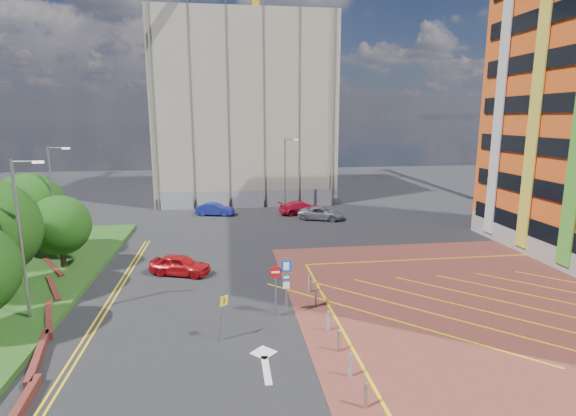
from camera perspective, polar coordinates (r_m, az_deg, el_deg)
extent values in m
plane|color=black|center=(23.32, -1.15, -14.61)|extent=(140.00, 140.00, 0.00)
cube|color=brown|center=(28.42, 28.76, -11.14)|extent=(26.00, 26.00, 0.02)
cube|color=maroon|center=(19.36, -31.26, -21.63)|extent=(0.62, 4.61, 0.40)
cube|color=maroon|center=(22.84, -29.13, -16.20)|extent=(1.25, 4.56, 0.40)
cube|color=maroon|center=(26.56, -28.07, -12.19)|extent=(1.86, 4.43, 0.40)
cube|color=maroon|center=(30.45, -27.66, -9.17)|extent=(2.29, 4.27, 0.40)
cube|color=maroon|center=(34.48, -27.66, -6.84)|extent=(2.69, 4.06, 0.40)
cylinder|color=#3D2B1C|center=(33.97, -26.70, -5.25)|extent=(0.36, 0.36, 1.80)
sphere|color=#123B0D|center=(33.49, -27.00, -1.96)|extent=(4.00, 4.00, 4.00)
cylinder|color=#3D2B1C|center=(37.67, -29.61, -3.65)|extent=(0.36, 0.36, 2.20)
sphere|color=#123B0D|center=(37.17, -29.99, 0.04)|extent=(5.00, 5.00, 5.00)
cylinder|color=#9EA0A8|center=(25.63, -30.82, -3.61)|extent=(0.16, 0.16, 8.00)
cylinder|color=#9EA0A8|center=(24.78, -30.46, 5.10)|extent=(1.20, 0.10, 0.10)
cube|color=silver|center=(24.56, -29.16, 5.12)|extent=(0.50, 0.15, 0.12)
cylinder|color=#9EA0A8|center=(35.46, -27.66, 0.48)|extent=(0.16, 0.16, 8.00)
cylinder|color=#9EA0A8|center=(34.82, -27.32, 6.79)|extent=(1.20, 0.10, 0.10)
cube|color=silver|center=(34.63, -26.37, 6.81)|extent=(0.50, 0.15, 0.12)
cylinder|color=#9EA0A8|center=(49.62, -0.38, 4.23)|extent=(0.16, 0.16, 8.00)
cylinder|color=#9EA0A8|center=(49.37, 0.31, 8.71)|extent=(1.20, 0.10, 0.10)
cube|color=silver|center=(49.46, 1.01, 8.68)|extent=(0.50, 0.15, 0.12)
cylinder|color=#9EA0A8|center=(23.64, -0.23, -10.00)|extent=(0.10, 0.10, 3.20)
cube|color=#0A43B6|center=(23.22, -0.22, -7.38)|extent=(0.60, 0.04, 0.60)
cube|color=white|center=(23.19, -0.21, -7.40)|extent=(0.30, 0.02, 0.42)
cube|color=#0A43B6|center=(23.42, -0.22, -8.77)|extent=(0.40, 0.04, 0.25)
cube|color=white|center=(23.40, -0.21, -8.79)|extent=(0.28, 0.02, 0.14)
cube|color=white|center=(23.58, -0.22, -9.80)|extent=(0.35, 0.04, 0.35)
cylinder|color=#9EA0A8|center=(23.67, -1.57, -10.62)|extent=(0.08, 0.08, 2.70)
cylinder|color=red|center=(23.25, -1.58, -8.14)|extent=(0.64, 0.04, 0.64)
cube|color=white|center=(23.23, -1.57, -8.16)|extent=(0.44, 0.02, 0.10)
cylinder|color=#9EA0A8|center=(21.56, -8.66, -13.78)|extent=(0.25, 0.08, 2.20)
cube|color=yellow|center=(21.17, -8.12, -11.60)|extent=(0.37, 0.37, 0.48)
cylinder|color=#9EA0A8|center=(17.57, 9.89, -22.55)|extent=(0.14, 0.14, 0.90)
cylinder|color=black|center=(19.18, 7.98, -19.32)|extent=(0.14, 0.14, 0.90)
cylinder|color=#9EA0A8|center=(20.86, 6.43, -16.57)|extent=(0.14, 0.14, 0.90)
cylinder|color=black|center=(22.59, 5.15, -14.24)|extent=(0.14, 0.14, 0.90)
cylinder|color=#9EA0A8|center=(25.26, 3.59, -11.34)|extent=(0.14, 0.14, 0.90)
cylinder|color=black|center=(27.08, 2.74, -9.72)|extent=(0.14, 0.14, 0.90)
cube|color=#A19983|center=(60.86, -5.73, 12.11)|extent=(21.20, 19.20, 22.00)
cube|color=#F0A115|center=(63.32, -4.02, 17.56)|extent=(0.90, 0.90, 34.00)
cube|color=gray|center=(51.76, -3.96, 1.14)|extent=(21.60, 0.06, 2.00)
imported|color=#B80F15|center=(30.69, -13.53, -7.04)|extent=(4.28, 2.86, 1.35)
imported|color=navy|center=(48.24, -9.26, -0.16)|extent=(4.21, 2.30, 1.31)
imported|color=red|center=(48.26, 1.66, 0.03)|extent=(5.04, 2.77, 1.38)
imported|color=#A7A8AE|center=(45.78, 4.18, -0.69)|extent=(5.04, 3.54, 1.28)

